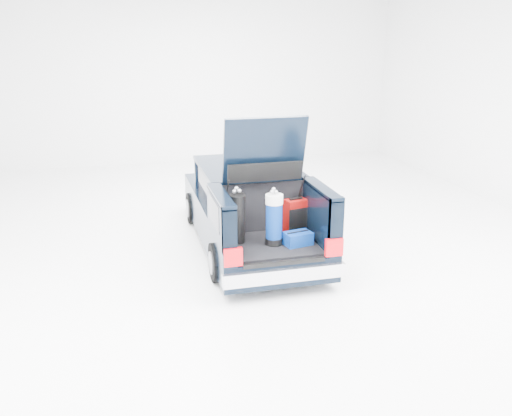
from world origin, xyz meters
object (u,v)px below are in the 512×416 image
object	(u,v)px
red_suitcase	(296,216)
blue_golf_bag	(274,219)
car	(248,208)
black_golf_bag	(237,218)
blue_duffel	(298,238)

from	to	relation	value
red_suitcase	blue_golf_bag	bearing A→B (deg)	-152.32
blue_golf_bag	car	bearing A→B (deg)	103.11
black_golf_bag	blue_golf_bag	bearing A→B (deg)	-20.05
black_golf_bag	blue_golf_bag	world-z (taller)	blue_golf_bag
black_golf_bag	blue_duffel	distance (m)	0.96
car	black_golf_bag	distance (m)	1.56
red_suitcase	black_golf_bag	bearing A→B (deg)	179.46
car	black_golf_bag	world-z (taller)	car
car	red_suitcase	size ratio (longest dim) A/B	8.13
car	red_suitcase	bearing A→B (deg)	-67.55
blue_duffel	red_suitcase	bearing A→B (deg)	64.57
black_golf_bag	blue_duffel	world-z (taller)	black_golf_bag
blue_golf_bag	blue_duffel	distance (m)	0.47
red_suitcase	black_golf_bag	size ratio (longest dim) A/B	0.66
black_golf_bag	blue_golf_bag	size ratio (longest dim) A/B	0.98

